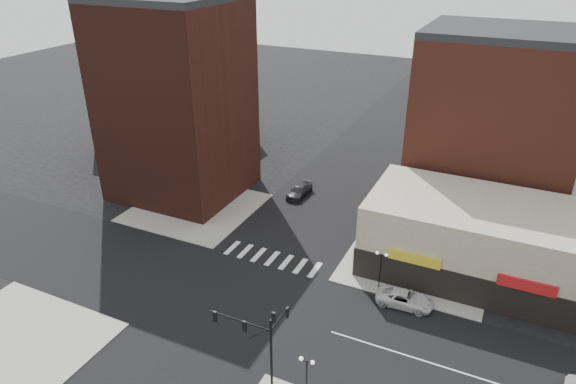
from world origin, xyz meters
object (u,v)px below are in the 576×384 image
at_px(traffic_signal, 262,335).
at_px(street_lamp_se_a, 307,369).
at_px(dark_sedan_north, 300,191).
at_px(street_lamp_ne, 381,261).
at_px(white_suv, 405,299).

bearing_deg(traffic_signal, street_lamp_se_a, -2.57).
xyz_separation_m(traffic_signal, dark_sedan_north, (-10.88, 31.29, -4.21)).
distance_m(traffic_signal, dark_sedan_north, 33.40).
height_order(street_lamp_se_a, dark_sedan_north, street_lamp_se_a).
bearing_deg(street_lamp_se_a, traffic_signal, 177.43).
bearing_deg(street_lamp_ne, white_suv, -26.89).
xyz_separation_m(white_suv, dark_sedan_north, (-18.61, 16.96, -0.00)).
xyz_separation_m(street_lamp_se_a, dark_sedan_north, (-14.65, 31.46, -2.54)).
relative_size(traffic_signal, street_lamp_se_a, 1.87).
xyz_separation_m(street_lamp_se_a, street_lamp_ne, (1.00, 16.00, 0.00)).
relative_size(traffic_signal, dark_sedan_north, 1.51).
xyz_separation_m(traffic_signal, white_suv, (7.72, 14.33, -4.21)).
bearing_deg(traffic_signal, street_lamp_ne, 73.25).
bearing_deg(street_lamp_ne, street_lamp_se_a, -93.58).
distance_m(traffic_signal, street_lamp_ne, 16.62).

